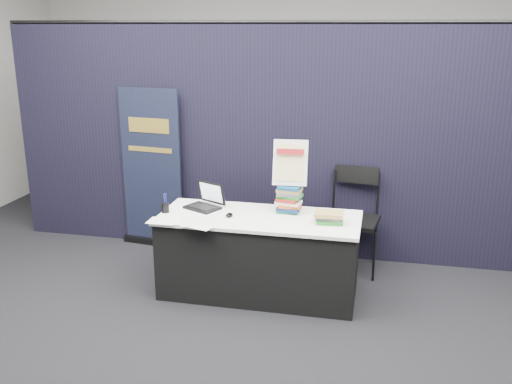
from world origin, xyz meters
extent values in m
plane|color=black|center=(0.00, 0.00, 0.00)|extent=(8.00, 8.00, 0.00)
cube|color=#A6A39D|center=(0.00, 4.00, 1.75)|extent=(8.00, 0.02, 3.50)
cube|color=black|center=(0.00, 1.60, 1.20)|extent=(6.00, 0.08, 2.40)
cube|color=black|center=(0.00, 0.55, 0.36)|extent=(1.76, 0.71, 0.72)
cube|color=silver|center=(0.00, 0.55, 0.73)|extent=(1.80, 0.75, 0.03)
cube|color=black|center=(-0.56, 0.65, 0.76)|extent=(0.37, 0.33, 0.02)
cube|color=black|center=(-0.56, 0.76, 0.88)|extent=(0.30, 0.19, 0.21)
cube|color=white|center=(-0.56, 0.75, 0.88)|extent=(0.25, 0.15, 0.17)
ellipsoid|color=black|center=(-0.26, 0.49, 0.77)|extent=(0.07, 0.10, 0.03)
cube|color=white|center=(-0.79, 0.24, 0.75)|extent=(0.26, 0.18, 0.00)
cube|color=white|center=(-0.45, 0.22, 0.75)|extent=(0.32, 0.27, 0.00)
cube|color=silver|center=(-0.49, 0.28, 0.75)|extent=(0.37, 0.32, 0.00)
cylinder|color=black|center=(-0.86, 0.47, 0.80)|extent=(0.08, 0.08, 0.09)
cube|color=#16574F|center=(0.24, 0.73, 0.76)|extent=(0.21, 0.17, 0.03)
cube|color=navy|center=(0.24, 0.73, 0.79)|extent=(0.21, 0.17, 0.03)
cube|color=#D2501D|center=(0.24, 0.73, 0.82)|extent=(0.21, 0.17, 0.03)
cube|color=white|center=(0.24, 0.73, 0.85)|extent=(0.21, 0.17, 0.03)
cube|color=#A31C1A|center=(0.24, 0.73, 0.88)|extent=(0.21, 0.17, 0.03)
cube|color=#207822|center=(0.24, 0.73, 0.90)|extent=(0.21, 0.17, 0.03)
cube|color=#515256|center=(0.24, 0.73, 0.93)|extent=(0.21, 0.17, 0.03)
cube|color=#A88943|center=(0.24, 0.73, 0.96)|extent=(0.21, 0.17, 0.03)
cube|color=navy|center=(0.24, 0.73, 0.99)|extent=(0.21, 0.17, 0.03)
cube|color=#207822|center=(0.63, 0.51, 0.77)|extent=(0.24, 0.18, 0.03)
cube|color=#515256|center=(0.63, 0.51, 0.80)|extent=(0.24, 0.18, 0.03)
cube|color=#A88943|center=(0.63, 0.51, 0.83)|extent=(0.24, 0.18, 0.03)
cube|color=black|center=(0.24, 0.71, 1.02)|extent=(0.21, 0.03, 0.02)
cylinder|color=black|center=(0.16, 0.80, 1.14)|extent=(0.02, 0.11, 0.30)
cylinder|color=black|center=(0.32, 0.80, 1.14)|extent=(0.02, 0.11, 0.30)
cube|color=silver|center=(0.24, 0.76, 1.21)|extent=(0.32, 0.14, 0.40)
cube|color=#D9CE87|center=(0.24, 0.75, 1.21)|extent=(0.25, 0.11, 0.32)
cube|color=maroon|center=(0.24, 0.75, 1.31)|extent=(0.25, 0.03, 0.05)
cube|color=black|center=(-1.41, 1.48, 0.04)|extent=(0.75, 0.19, 0.07)
cube|color=black|center=(-1.41, 1.50, 0.88)|extent=(0.70, 0.11, 1.76)
cube|color=gold|center=(-1.41, 1.48, 1.36)|extent=(0.48, 0.06, 0.16)
cube|color=gold|center=(-1.41, 1.48, 1.10)|extent=(0.52, 0.07, 0.05)
cylinder|color=black|center=(0.58, 1.04, 0.25)|extent=(0.02, 0.02, 0.50)
cylinder|color=black|center=(1.03, 1.04, 0.25)|extent=(0.02, 0.02, 0.50)
cylinder|color=black|center=(0.58, 1.49, 0.25)|extent=(0.02, 0.02, 0.50)
cylinder|color=black|center=(1.03, 1.49, 0.25)|extent=(0.02, 0.02, 0.50)
cube|color=black|center=(0.81, 1.27, 0.52)|extent=(0.52, 0.52, 0.04)
cube|color=black|center=(0.81, 1.49, 0.94)|extent=(0.44, 0.09, 0.18)
camera|label=1|loc=(1.02, -4.16, 2.40)|focal=40.00mm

